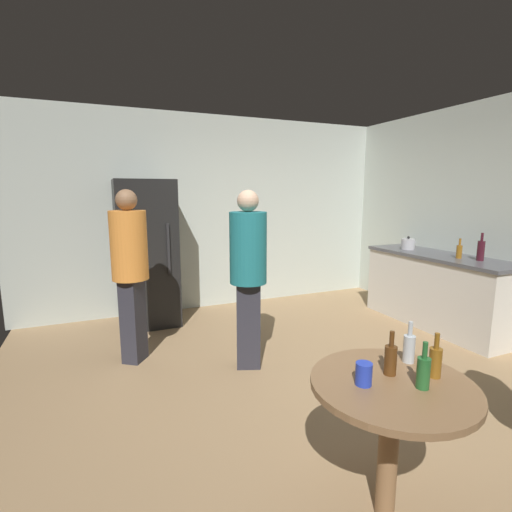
# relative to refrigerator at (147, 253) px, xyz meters

# --- Properties ---
(ground_plane) EXTENTS (5.20, 5.20, 0.10)m
(ground_plane) POSITION_rel_refrigerator_xyz_m (1.01, -2.20, -0.95)
(ground_plane) COLOR #9E7C56
(wall_back) EXTENTS (5.32, 0.06, 2.70)m
(wall_back) POSITION_rel_refrigerator_xyz_m (1.01, 0.43, 0.45)
(wall_back) COLOR beige
(wall_back) RESTS_ON ground_plane
(refrigerator) EXTENTS (0.70, 0.68, 1.80)m
(refrigerator) POSITION_rel_refrigerator_xyz_m (0.00, 0.00, 0.00)
(refrigerator) COLOR black
(refrigerator) RESTS_ON ground_plane
(kitchen_counter) EXTENTS (0.64, 1.88, 0.90)m
(kitchen_counter) POSITION_rel_refrigerator_xyz_m (3.29, -1.49, -0.45)
(kitchen_counter) COLOR beige
(kitchen_counter) RESTS_ON ground_plane
(kettle) EXTENTS (0.24, 0.17, 0.18)m
(kettle) POSITION_rel_refrigerator_xyz_m (3.24, -1.02, 0.07)
(kettle) COLOR #B2B2B7
(kettle) RESTS_ON kitchen_counter
(wine_bottle_on_counter) EXTENTS (0.08, 0.08, 0.31)m
(wine_bottle_on_counter) POSITION_rel_refrigerator_xyz_m (3.35, -1.96, 0.12)
(wine_bottle_on_counter) COLOR #3F141E
(wine_bottle_on_counter) RESTS_ON kitchen_counter
(beer_bottle_on_counter) EXTENTS (0.06, 0.06, 0.23)m
(beer_bottle_on_counter) POSITION_rel_refrigerator_xyz_m (3.26, -1.76, 0.08)
(beer_bottle_on_counter) COLOR #8C5919
(beer_bottle_on_counter) RESTS_ON kitchen_counter
(foreground_table) EXTENTS (0.80, 0.80, 0.73)m
(foreground_table) POSITION_rel_refrigerator_xyz_m (0.74, -3.44, -0.27)
(foreground_table) COLOR olive
(foreground_table) RESTS_ON ground_plane
(beer_bottle_amber) EXTENTS (0.06, 0.06, 0.23)m
(beer_bottle_amber) POSITION_rel_refrigerator_xyz_m (0.97, -3.48, -0.08)
(beer_bottle_amber) COLOR #8C5919
(beer_bottle_amber) RESTS_ON foreground_table
(beer_bottle_brown) EXTENTS (0.06, 0.06, 0.23)m
(beer_bottle_brown) POSITION_rel_refrigerator_xyz_m (0.78, -3.38, -0.08)
(beer_bottle_brown) COLOR #593314
(beer_bottle_brown) RESTS_ON foreground_table
(beer_bottle_green) EXTENTS (0.06, 0.06, 0.23)m
(beer_bottle_green) POSITION_rel_refrigerator_xyz_m (0.82, -3.54, -0.08)
(beer_bottle_green) COLOR #26662D
(beer_bottle_green) RESTS_ON foreground_table
(beer_bottle_clear) EXTENTS (0.06, 0.06, 0.23)m
(beer_bottle_clear) POSITION_rel_refrigerator_xyz_m (0.97, -3.31, -0.08)
(beer_bottle_clear) COLOR silver
(beer_bottle_clear) RESTS_ON foreground_table
(plastic_cup_blue) EXTENTS (0.08, 0.08, 0.11)m
(plastic_cup_blue) POSITION_rel_refrigerator_xyz_m (0.59, -3.41, -0.11)
(plastic_cup_blue) COLOR blue
(plastic_cup_blue) RESTS_ON foreground_table
(person_in_orange_shirt) EXTENTS (0.47, 0.47, 1.68)m
(person_in_orange_shirt) POSITION_rel_refrigerator_xyz_m (-0.28, -1.06, 0.08)
(person_in_orange_shirt) COLOR #2D2D38
(person_in_orange_shirt) RESTS_ON ground_plane
(person_in_teal_shirt) EXTENTS (0.44, 0.44, 1.67)m
(person_in_teal_shirt) POSITION_rel_refrigerator_xyz_m (0.71, -1.62, 0.08)
(person_in_teal_shirt) COLOR #2D2D38
(person_in_teal_shirt) RESTS_ON ground_plane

